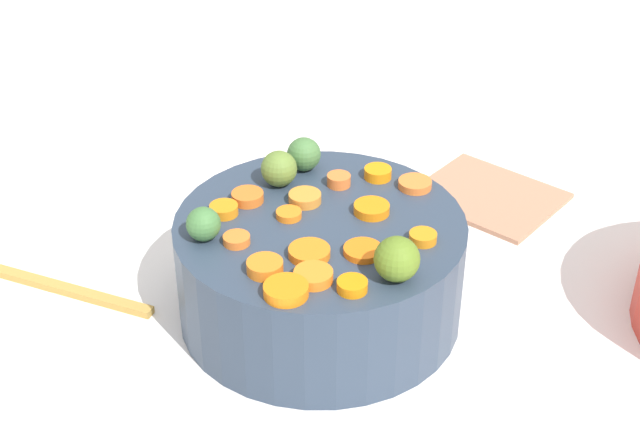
% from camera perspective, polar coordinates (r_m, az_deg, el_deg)
% --- Properties ---
extents(tabletop, '(2.40, 2.40, 0.02)m').
position_cam_1_polar(tabletop, '(0.97, -0.33, -5.37)').
color(tabletop, white).
rests_on(tabletop, ground).
extents(serving_bowl_carrots, '(0.28, 0.28, 0.11)m').
position_cam_1_polar(serving_bowl_carrots, '(0.91, 0.00, -3.43)').
color(serving_bowl_carrots, '#2D3C50').
rests_on(serving_bowl_carrots, tabletop).
extents(carrot_slice_0, '(0.04, 0.04, 0.01)m').
position_cam_1_polar(carrot_slice_0, '(0.89, 3.20, 0.24)').
color(carrot_slice_0, orange).
rests_on(carrot_slice_0, serving_bowl_carrots).
extents(carrot_slice_1, '(0.04, 0.04, 0.01)m').
position_cam_1_polar(carrot_slice_1, '(0.81, -3.43, -3.34)').
color(carrot_slice_1, orange).
rests_on(carrot_slice_1, serving_bowl_carrots).
extents(carrot_slice_2, '(0.05, 0.05, 0.01)m').
position_cam_1_polar(carrot_slice_2, '(0.94, 5.90, 1.80)').
color(carrot_slice_2, orange).
rests_on(carrot_slice_2, serving_bowl_carrots).
extents(carrot_slice_3, '(0.05, 0.05, 0.01)m').
position_cam_1_polar(carrot_slice_3, '(0.83, 2.67, -2.34)').
color(carrot_slice_3, orange).
rests_on(carrot_slice_3, serving_bowl_carrots).
extents(carrot_slice_4, '(0.05, 0.05, 0.01)m').
position_cam_1_polar(carrot_slice_4, '(0.80, -0.41, -3.91)').
color(carrot_slice_4, orange).
rests_on(carrot_slice_4, serving_bowl_carrots).
extents(carrot_slice_5, '(0.03, 0.03, 0.01)m').
position_cam_1_polar(carrot_slice_5, '(0.93, 1.17, 2.05)').
color(carrot_slice_5, orange).
rests_on(carrot_slice_5, serving_bowl_carrots).
extents(carrot_slice_6, '(0.04, 0.04, 0.01)m').
position_cam_1_polar(carrot_slice_6, '(0.78, -2.12, -4.80)').
color(carrot_slice_6, orange).
rests_on(carrot_slice_6, serving_bowl_carrots).
extents(carrot_slice_7, '(0.04, 0.04, 0.01)m').
position_cam_1_polar(carrot_slice_7, '(0.95, 3.60, 2.48)').
color(carrot_slice_7, orange).
rests_on(carrot_slice_7, serving_bowl_carrots).
extents(carrot_slice_8, '(0.03, 0.03, 0.01)m').
position_cam_1_polar(carrot_slice_8, '(0.79, 2.01, -4.52)').
color(carrot_slice_8, orange).
rests_on(carrot_slice_8, serving_bowl_carrots).
extents(carrot_slice_9, '(0.04, 0.04, 0.01)m').
position_cam_1_polar(carrot_slice_9, '(0.91, -4.51, 1.00)').
color(carrot_slice_9, orange).
rests_on(carrot_slice_9, serving_bowl_carrots).
extents(carrot_slice_10, '(0.04, 0.04, 0.01)m').
position_cam_1_polar(carrot_slice_10, '(0.83, -0.67, -2.45)').
color(carrot_slice_10, orange).
rests_on(carrot_slice_10, serving_bowl_carrots).
extents(carrot_slice_11, '(0.04, 0.04, 0.01)m').
position_cam_1_polar(carrot_slice_11, '(0.89, -5.97, 0.21)').
color(carrot_slice_11, orange).
rests_on(carrot_slice_11, serving_bowl_carrots).
extents(carrot_slice_12, '(0.05, 0.05, 0.01)m').
position_cam_1_polar(carrot_slice_12, '(0.91, -0.91, 0.99)').
color(carrot_slice_12, orange).
rests_on(carrot_slice_12, serving_bowl_carrots).
extents(carrot_slice_13, '(0.03, 0.03, 0.01)m').
position_cam_1_polar(carrot_slice_13, '(0.85, -5.18, -1.65)').
color(carrot_slice_13, orange).
rests_on(carrot_slice_13, serving_bowl_carrots).
extents(carrot_slice_14, '(0.03, 0.03, 0.01)m').
position_cam_1_polar(carrot_slice_14, '(0.85, 6.39, -1.51)').
color(carrot_slice_14, orange).
rests_on(carrot_slice_14, serving_bowl_carrots).
extents(carrot_slice_15, '(0.03, 0.03, 0.01)m').
position_cam_1_polar(carrot_slice_15, '(0.88, -1.94, -0.07)').
color(carrot_slice_15, orange).
rests_on(carrot_slice_15, serving_bowl_carrots).
extents(brussels_sprout_0, '(0.04, 0.04, 0.04)m').
position_cam_1_polar(brussels_sprout_0, '(0.96, -1.01, 3.66)').
color(brussels_sprout_0, '#46753D').
rests_on(brussels_sprout_0, serving_bowl_carrots).
extents(brussels_sprout_1, '(0.04, 0.04, 0.04)m').
position_cam_1_polar(brussels_sprout_1, '(0.80, 4.78, -2.86)').
color(brussels_sprout_1, '#5A7A23').
rests_on(brussels_sprout_1, serving_bowl_carrots).
extents(brussels_sprout_2, '(0.04, 0.04, 0.04)m').
position_cam_1_polar(brussels_sprout_2, '(0.93, -2.55, 2.75)').
color(brussels_sprout_2, olive).
rests_on(brussels_sprout_2, serving_bowl_carrots).
extents(brussels_sprout_3, '(0.03, 0.03, 0.03)m').
position_cam_1_polar(brussels_sprout_3, '(0.85, -7.23, -0.68)').
color(brussels_sprout_3, '#42763D').
rests_on(brussels_sprout_3, serving_bowl_carrots).
extents(dish_towel, '(0.20, 0.19, 0.01)m').
position_cam_1_polar(dish_towel, '(1.14, 10.38, 1.04)').
color(dish_towel, tan).
rests_on(dish_towel, tabletop).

